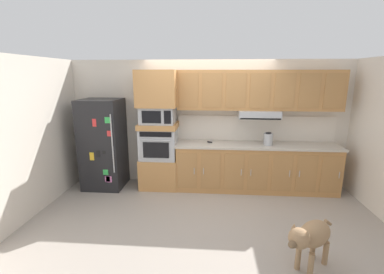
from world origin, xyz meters
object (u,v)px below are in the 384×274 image
refrigerator (103,144)px  dog (311,236)px  built_in_oven (159,143)px  electric_kettle (268,139)px  screwdriver (210,142)px  microwave (158,115)px

refrigerator → dog: bearing=-33.4°
built_in_oven → electric_kettle: 2.10m
electric_kettle → built_in_oven: bearing=178.7°
refrigerator → built_in_oven: 1.10m
refrigerator → screwdriver: 2.11m
refrigerator → built_in_oven: size_ratio=2.51×
electric_kettle → dog: electric_kettle is taller
refrigerator → microwave: refrigerator is taller
electric_kettle → dog: size_ratio=0.34×
built_in_oven → dog: (2.18, -2.23, -0.47)m
screwdriver → dog: size_ratio=0.23×
built_in_oven → microwave: microwave is taller
refrigerator → built_in_oven: bearing=3.5°
electric_kettle → refrigerator: bearing=-179.6°
screwdriver → dog: screwdriver is taller
refrigerator → dog: (3.28, -2.16, -0.45)m
electric_kettle → screwdriver: bearing=175.4°
refrigerator → microwave: size_ratio=2.73×
microwave → screwdriver: microwave is taller
refrigerator → electric_kettle: size_ratio=7.33×
dog → microwave: bearing=-87.8°
microwave → screwdriver: 1.13m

